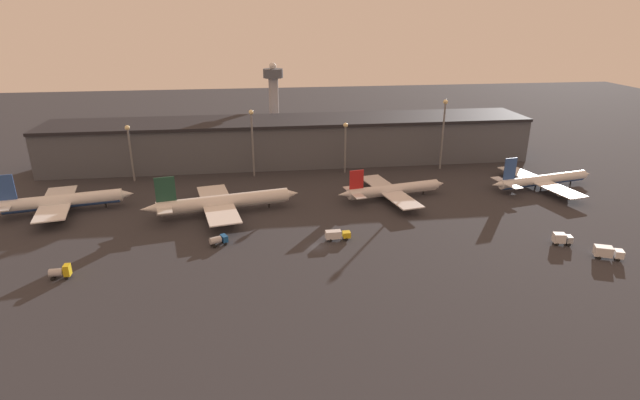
% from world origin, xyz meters
% --- Properties ---
extents(ground, '(600.00, 600.00, 0.00)m').
position_xyz_m(ground, '(0.00, 0.00, 0.00)').
color(ground, '#2D2D33').
extents(terminal_building, '(194.50, 26.30, 18.03)m').
position_xyz_m(terminal_building, '(0.00, 81.43, 9.06)').
color(terminal_building, '#4C515B').
rests_on(terminal_building, ground).
extents(airplane_0, '(42.98, 32.61, 13.72)m').
position_xyz_m(airplane_0, '(-75.96, 34.90, 3.62)').
color(airplane_0, white).
rests_on(airplane_0, ground).
extents(airplane_1, '(48.47, 35.84, 13.60)m').
position_xyz_m(airplane_1, '(-25.94, 27.38, 3.73)').
color(airplane_1, white).
rests_on(airplane_1, ground).
extents(airplane_2, '(39.09, 35.03, 11.19)m').
position_xyz_m(airplane_2, '(29.70, 33.44, 3.04)').
color(airplane_2, silver).
rests_on(airplane_2, ground).
extents(airplane_3, '(42.44, 37.43, 12.41)m').
position_xyz_m(airplane_3, '(85.08, 36.58, 3.02)').
color(airplane_3, white).
rests_on(airplane_3, ground).
extents(service_vehicle_0, '(4.73, 2.21, 3.41)m').
position_xyz_m(service_vehicle_0, '(-61.71, -8.64, 1.71)').
color(service_vehicle_0, gold).
rests_on(service_vehicle_0, ground).
extents(service_vehicle_1, '(5.21, 3.32, 3.18)m').
position_xyz_m(service_vehicle_1, '(65.49, -7.11, 1.76)').
color(service_vehicle_1, '#9EA3A8').
rests_on(service_vehicle_1, ground).
extents(service_vehicle_2, '(6.93, 2.34, 2.83)m').
position_xyz_m(service_vehicle_2, '(5.97, 3.51, 1.63)').
color(service_vehicle_2, gold).
rests_on(service_vehicle_2, ground).
extents(service_vehicle_3, '(5.12, 4.18, 2.58)m').
position_xyz_m(service_vehicle_3, '(-25.99, 4.68, 1.50)').
color(service_vehicle_3, '#195199').
rests_on(service_vehicle_3, ground).
extents(service_vehicle_4, '(7.24, 4.97, 3.21)m').
position_xyz_m(service_vehicle_4, '(72.21, -16.26, 1.80)').
color(service_vehicle_4, white).
rests_on(service_vehicle_4, ground).
extents(lamp_post_0, '(1.80, 1.80, 20.92)m').
position_xyz_m(lamp_post_0, '(-60.15, 64.16, 13.63)').
color(lamp_post_0, slate).
rests_on(lamp_post_0, ground).
extents(lamp_post_1, '(1.80, 1.80, 25.35)m').
position_xyz_m(lamp_post_1, '(-16.02, 64.16, 16.10)').
color(lamp_post_1, slate).
rests_on(lamp_post_1, ground).
extents(lamp_post_2, '(1.80, 1.80, 19.62)m').
position_xyz_m(lamp_post_2, '(19.16, 64.16, 12.89)').
color(lamp_post_2, slate).
rests_on(lamp_post_2, ground).
extents(lamp_post_3, '(1.80, 1.80, 27.47)m').
position_xyz_m(lamp_post_3, '(57.82, 64.16, 17.26)').
color(lamp_post_3, slate).
rests_on(lamp_post_3, ground).
extents(control_tower, '(9.00, 9.00, 37.34)m').
position_xyz_m(control_tower, '(-5.54, 114.64, 21.88)').
color(control_tower, '#99999E').
rests_on(control_tower, ground).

